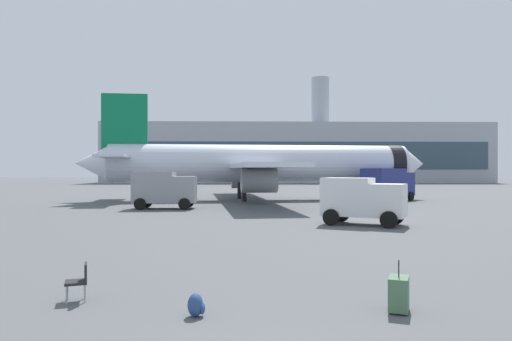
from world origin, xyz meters
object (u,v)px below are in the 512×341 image
object	(u,v)px
safety_cone_near	(187,195)
rolling_suitcase	(399,293)
airplane_at_gate	(259,164)
safety_cone_mid	(362,204)
traveller_backpack	(196,305)
fuel_truck	(388,183)
gate_chair	(80,279)
cargo_van	(362,199)
service_truck	(164,188)

from	to	relation	value
safety_cone_near	rolling_suitcase	size ratio (longest dim) A/B	0.67
airplane_at_gate	safety_cone_mid	size ratio (longest dim) A/B	56.20
airplane_at_gate	rolling_suitcase	size ratio (longest dim) A/B	32.52
rolling_suitcase	traveller_backpack	world-z (taller)	rolling_suitcase
fuel_truck	safety_cone_mid	size ratio (longest dim) A/B	9.59
fuel_truck	gate_chair	world-z (taller)	fuel_truck
cargo_van	gate_chair	world-z (taller)	cargo_van
service_truck	fuel_truck	bearing A→B (deg)	23.16
safety_cone_mid	gate_chair	distance (m)	30.15
fuel_truck	traveller_backpack	bearing A→B (deg)	-112.58
service_truck	rolling_suitcase	xyz separation A→B (m)	(9.58, -27.16, -1.22)
service_truck	rolling_suitcase	bearing A→B (deg)	-70.57
safety_cone_mid	rolling_suitcase	bearing A→B (deg)	-102.48
cargo_van	service_truck	bearing A→B (deg)	138.72
airplane_at_gate	cargo_van	world-z (taller)	airplane_at_gate
airplane_at_gate	safety_cone_mid	world-z (taller)	airplane_at_gate
safety_cone_near	gate_chair	bearing A→B (deg)	-86.63
safety_cone_mid	rolling_suitcase	distance (m)	28.73
airplane_at_gate	fuel_truck	xyz separation A→B (m)	(12.52, -2.05, -1.88)
service_truck	traveller_backpack	distance (m)	27.94
gate_chair	rolling_suitcase	bearing A→B (deg)	-7.95
fuel_truck	safety_cone_near	size ratio (longest dim) A/B	8.29
service_truck	rolling_suitcase	distance (m)	28.83
cargo_van	gate_chair	bearing A→B (deg)	-124.63
fuel_truck	cargo_van	xyz separation A→B (m)	(-7.50, -19.92, -0.32)
rolling_suitcase	airplane_at_gate	bearing A→B (deg)	92.72
cargo_van	rolling_suitcase	bearing A→B (deg)	-101.44
safety_cone_mid	gate_chair	bearing A→B (deg)	-116.17
traveller_backpack	rolling_suitcase	bearing A→B (deg)	3.13
traveller_backpack	gate_chair	distance (m)	3.07
airplane_at_gate	safety_cone_mid	xyz separation A→B (m)	(8.01, -9.85, -3.34)
safety_cone_mid	traveller_backpack	distance (m)	30.17
airplane_at_gate	traveller_backpack	bearing A→B (deg)	-93.73
safety_cone_mid	rolling_suitcase	size ratio (longest dim) A/B	0.58
fuel_truck	cargo_van	bearing A→B (deg)	-110.62
safety_cone_mid	rolling_suitcase	xyz separation A→B (m)	(-6.21, -28.05, 0.08)
service_truck	safety_cone_mid	world-z (taller)	service_truck
safety_cone_mid	cargo_van	bearing A→B (deg)	-103.82
service_truck	airplane_at_gate	bearing A→B (deg)	54.06
fuel_truck	safety_cone_mid	distance (m)	9.12
safety_cone_mid	traveller_backpack	world-z (taller)	safety_cone_mid
cargo_van	safety_cone_mid	size ratio (longest dim) A/B	7.59
airplane_at_gate	service_truck	size ratio (longest dim) A/B	7.41
traveller_backpack	service_truck	bearing A→B (deg)	100.95
traveller_backpack	airplane_at_gate	bearing A→B (deg)	86.27
airplane_at_gate	safety_cone_mid	bearing A→B (deg)	-50.88
service_truck	safety_cone_mid	bearing A→B (deg)	3.23
service_truck	safety_cone_near	size ratio (longest dim) A/B	6.56
safety_cone_near	safety_cone_mid	bearing A→B (deg)	-40.79
fuel_truck	rolling_suitcase	world-z (taller)	fuel_truck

